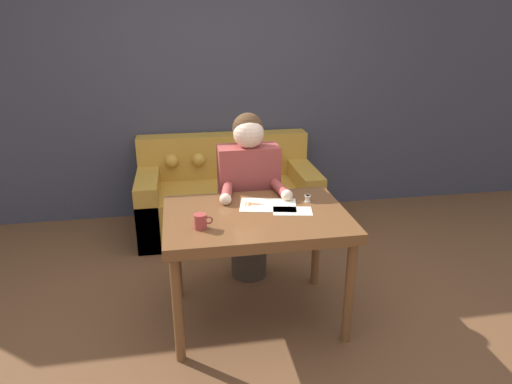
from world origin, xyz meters
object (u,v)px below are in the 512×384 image
dining_table (256,226)px  mug (201,221)px  person (249,195)px  scissors (257,204)px  couch (227,197)px  thread_spool (308,198)px

dining_table → mug: bearing=-156.1°
person → scissors: bearing=-91.5°
dining_table → person: size_ratio=0.89×
scissors → mug: size_ratio=2.14×
person → mug: (-0.40, -0.71, 0.13)m
couch → thread_spool: size_ratio=37.08×
couch → scissors: (0.05, -1.36, 0.47)m
dining_table → couch: 1.55m
couch → mug: (-0.33, -1.66, 0.51)m
dining_table → couch: size_ratio=0.69×
dining_table → scissors: bearing=78.8°
dining_table → person: person is taller
mug → thread_spool: size_ratio=2.51×
couch → thread_spool: couch is taller
person → scissors: size_ratio=5.36×
dining_table → person: 0.56m
couch → mug: couch is taller
dining_table → thread_spool: thread_spool is taller
scissors → mug: bearing=-141.7°
dining_table → couch: bearing=90.9°
mug → couch: bearing=78.6°
couch → mug: size_ratio=14.77×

